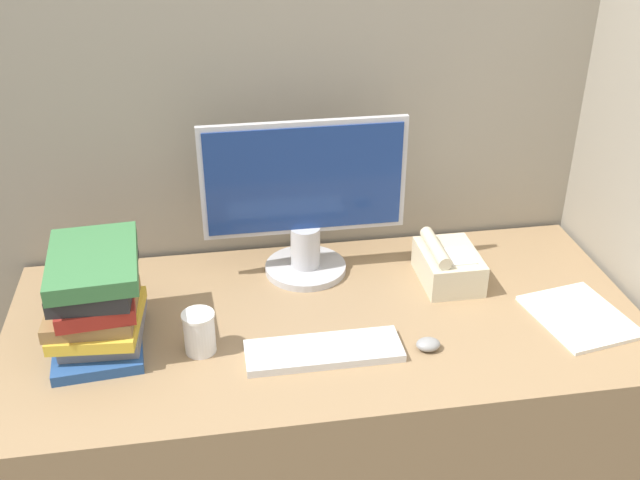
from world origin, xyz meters
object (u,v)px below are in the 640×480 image
Objects in this scene: monitor at (305,205)px; book_stack at (96,300)px; mouse at (428,344)px; keyboard at (324,351)px; desk_telephone at (448,265)px; coffee_cup at (199,332)px.

monitor reaches higher than book_stack.
book_stack is (-0.78, 0.15, 0.11)m from mouse.
desk_telephone is (0.39, 0.27, 0.04)m from keyboard.
mouse is (0.25, -0.02, 0.00)m from keyboard.
coffee_cup is (-0.30, -0.33, -0.16)m from monitor.
keyboard is at bearing 175.27° from mouse.
keyboard is 1.18× the size of book_stack.
desk_telephone is at bearing 34.85° from keyboard.
book_stack is (-0.24, 0.07, 0.07)m from coffee_cup.
mouse is 0.55× the size of coffee_cup.
book_stack is at bearing 168.73° from mouse.
coffee_cup is 0.34× the size of book_stack.
desk_telephone is (0.38, -0.12, -0.16)m from monitor.
mouse is at bearing -8.66° from coffee_cup.
book_stack is (-0.53, 0.13, 0.11)m from keyboard.
monitor is 1.75× the size of book_stack.
coffee_cup is (-0.29, 0.06, 0.04)m from keyboard.
coffee_cup reaches higher than mouse.
mouse is 0.19× the size of book_stack.
coffee_cup is at bearing -17.09° from book_stack.
book_stack reaches higher than keyboard.
keyboard is at bearing -145.15° from desk_telephone.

